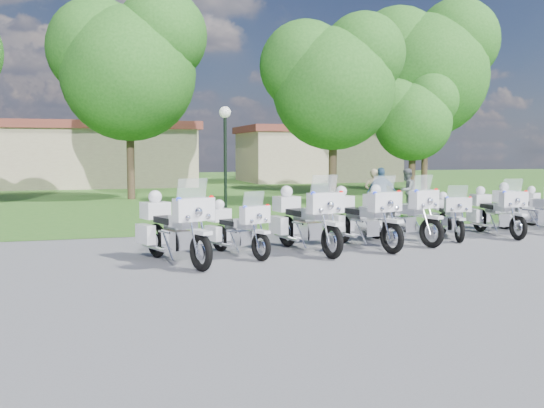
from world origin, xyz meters
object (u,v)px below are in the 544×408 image
object	(u,v)px
motorcycle_2	(305,219)
lamp_post	(225,132)
motorcycle_3	(361,217)
bystander_a	(373,194)
motorcycle_5	(450,215)
motorcycle_1	(236,228)
motorcycle_7	(528,207)
bystander_c	(381,194)
motorcycle_6	(496,211)
bystander_b	(407,191)
motorcycle_0	(174,227)
motorcycle_4	(398,214)

from	to	relation	value
motorcycle_2	lamp_post	bearing A→B (deg)	-103.66
motorcycle_3	bystander_a	bearing A→B (deg)	-132.42
motorcycle_2	motorcycle_5	distance (m)	4.46
motorcycle_1	motorcycle_7	distance (m)	8.86
bystander_c	motorcycle_6	bearing A→B (deg)	118.22
bystander_b	motorcycle_1	bearing A→B (deg)	3.17
motorcycle_3	motorcycle_5	world-z (taller)	motorcycle_3
bystander_c	motorcycle_5	bearing A→B (deg)	99.08
motorcycle_7	lamp_post	world-z (taller)	lamp_post
motorcycle_6	bystander_c	size ratio (longest dim) A/B	1.36
motorcycle_5	lamp_post	world-z (taller)	lamp_post
motorcycle_3	motorcycle_6	size ratio (longest dim) A/B	1.08
motorcycle_7	bystander_a	size ratio (longest dim) A/B	1.43
motorcycle_0	motorcycle_4	size ratio (longest dim) A/B	1.01
lamp_post	bystander_c	size ratio (longest dim) A/B	2.29
motorcycle_1	motorcycle_5	distance (m)	6.05
motorcycle_0	motorcycle_3	world-z (taller)	motorcycle_0
motorcycle_0	bystander_a	distance (m)	9.81
motorcycle_3	bystander_a	distance (m)	6.32
motorcycle_4	bystander_b	distance (m)	7.39
motorcycle_3	motorcycle_2	bearing A→B (deg)	-7.40
motorcycle_5	motorcycle_6	distance (m)	1.48
motorcycle_1	bystander_b	world-z (taller)	bystander_b
lamp_post	bystander_a	world-z (taller)	lamp_post
motorcycle_4	bystander_b	size ratio (longest dim) A/B	1.52
motorcycle_3	bystander_b	xyz separation A→B (m)	(4.95, 6.85, 0.09)
motorcycle_7	bystander_c	distance (m)	4.72
motorcycle_7	bystander_b	size ratio (longest dim) A/B	1.47
motorcycle_0	motorcycle_5	bearing A→B (deg)	171.38
motorcycle_2	motorcycle_5	world-z (taller)	motorcycle_2
motorcycle_6	motorcycle_7	bearing A→B (deg)	-164.12
motorcycle_7	motorcycle_3	bearing A→B (deg)	-7.56
motorcycle_0	motorcycle_6	world-z (taller)	motorcycle_0
motorcycle_4	motorcycle_7	size ratio (longest dim) A/B	1.03
motorcycle_4	motorcycle_7	distance (m)	4.50
motorcycle_3	motorcycle_7	bearing A→B (deg)	177.96
motorcycle_2	bystander_c	size ratio (longest dim) A/B	1.51
motorcycle_4	bystander_a	xyz separation A→B (m)	(1.78, 5.09, 0.12)
motorcycle_7	lamp_post	size ratio (longest dim) A/B	0.60
motorcycle_7	bystander_c	world-z (taller)	bystander_c
motorcycle_3	motorcycle_5	xyz separation A→B (m)	(2.88, 0.80, -0.13)
motorcycle_0	bystander_a	world-z (taller)	motorcycle_0
bystander_a	motorcycle_2	bearing A→B (deg)	72.33
motorcycle_2	motorcycle_7	distance (m)	7.27
motorcycle_6	motorcycle_4	bearing A→B (deg)	9.36
motorcycle_4	lamp_post	bearing A→B (deg)	-93.36
motorcycle_1	bystander_b	xyz separation A→B (m)	(8.03, 7.09, 0.21)
motorcycle_4	motorcycle_6	xyz separation A→B (m)	(3.14, 0.41, -0.06)
lamp_post	bystander_c	world-z (taller)	lamp_post
motorcycle_6	motorcycle_7	size ratio (longest dim) A/B	0.98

